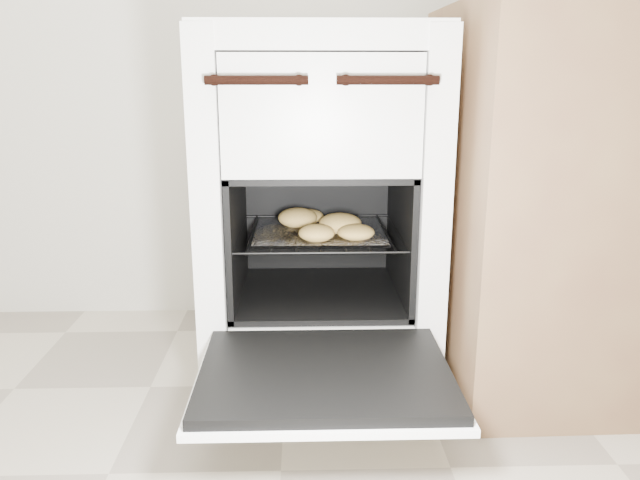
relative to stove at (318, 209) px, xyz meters
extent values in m
cube|color=white|center=(0.00, 0.01, 0.01)|extent=(0.55, 0.59, 0.85)
cylinder|color=black|center=(-0.13, -0.30, 0.32)|extent=(0.20, 0.02, 0.02)
cylinder|color=black|center=(0.13, -0.30, 0.32)|extent=(0.20, 0.02, 0.02)
cube|color=black|center=(0.00, -0.47, -0.22)|extent=(0.48, 0.37, 0.02)
cube|color=white|center=(0.00, -0.47, -0.24)|extent=(0.50, 0.39, 0.01)
cylinder|color=black|center=(-0.20, -0.06, -0.05)|extent=(0.01, 0.39, 0.01)
cylinder|color=black|center=(0.20, -0.06, -0.05)|extent=(0.01, 0.39, 0.01)
cylinder|color=black|center=(0.00, -0.25, -0.05)|extent=(0.40, 0.01, 0.01)
cylinder|color=black|center=(0.00, 0.12, -0.05)|extent=(0.40, 0.01, 0.01)
cylinder|color=black|center=(-0.17, -0.06, -0.05)|extent=(0.01, 0.37, 0.01)
cylinder|color=black|center=(-0.11, -0.06, -0.05)|extent=(0.01, 0.37, 0.01)
cylinder|color=black|center=(-0.06, -0.06, -0.05)|extent=(0.01, 0.37, 0.01)
cylinder|color=black|center=(0.00, -0.06, -0.05)|extent=(0.01, 0.37, 0.01)
cylinder|color=black|center=(0.06, -0.06, -0.05)|extent=(0.01, 0.37, 0.01)
cylinder|color=black|center=(0.11, -0.06, -0.05)|extent=(0.01, 0.37, 0.01)
cylinder|color=black|center=(0.17, -0.06, -0.05)|extent=(0.01, 0.37, 0.01)
cube|color=white|center=(0.00, -0.08, -0.04)|extent=(0.31, 0.28, 0.01)
ellipsoid|color=tan|center=(-0.03, 0.00, -0.02)|extent=(0.09, 0.09, 0.04)
ellipsoid|color=tan|center=(0.05, -0.10, -0.01)|extent=(0.13, 0.13, 0.05)
ellipsoid|color=tan|center=(-0.01, -0.18, -0.02)|extent=(0.12, 0.12, 0.04)
ellipsoid|color=tan|center=(0.08, -0.17, -0.02)|extent=(0.12, 0.12, 0.04)
ellipsoid|color=tan|center=(-0.05, -0.04, -0.01)|extent=(0.10, 0.10, 0.05)
cube|color=brown|center=(0.76, -0.09, 0.04)|extent=(0.92, 0.62, 0.91)
camera|label=1|loc=(-0.04, -1.56, 0.33)|focal=35.00mm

